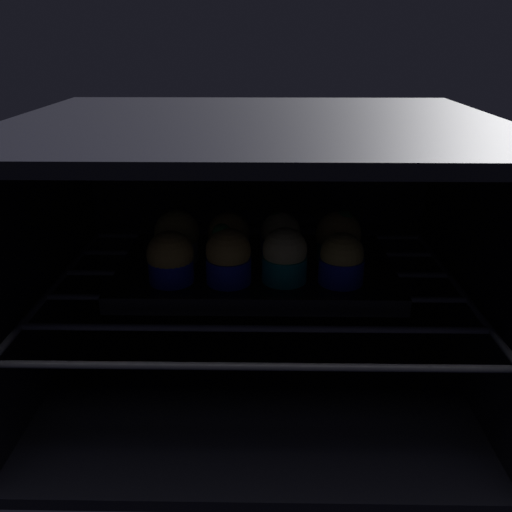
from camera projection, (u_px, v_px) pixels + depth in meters
oven_cavity at (256, 250)px, 74.21cm from camera, size 59.00×47.00×37.00cm
oven_rack at (256, 285)px, 71.59cm from camera, size 54.80×42.00×0.80cm
baking_tray at (256, 273)px, 72.68cm from camera, size 36.56×21.76×2.20cm
muffin_row0_col0 at (171, 259)px, 67.92cm from camera, size 6.03×6.03×6.81cm
muffin_row0_col1 at (228, 257)px, 67.60cm from camera, size 5.80×5.80×7.61cm
muffin_row0_col2 at (285, 256)px, 68.04cm from camera, size 5.80×5.80×7.16cm
muffin_row0_col3 at (342, 261)px, 67.70cm from camera, size 5.80×5.80×6.66cm
muffin_row1_col0 at (177, 238)px, 74.51cm from camera, size 6.27×6.27×7.21cm
muffin_row1_col1 at (229, 238)px, 74.84cm from camera, size 5.95×5.95×6.83cm
muffin_row1_col2 at (280, 238)px, 75.00cm from camera, size 5.80×5.80×6.80cm
muffin_row1_col3 at (338, 238)px, 74.32cm from camera, size 6.30×6.30×7.53cm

